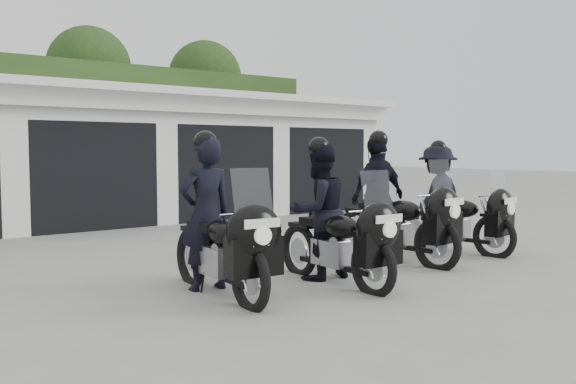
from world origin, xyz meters
TOP-DOWN VIEW (x-y plane):
  - ground at (0.00, 0.00)m, footprint 80.00×80.00m
  - garage_block at (-0.00, 8.06)m, footprint 16.40×6.80m
  - background_vegetation at (0.37, 12.92)m, footprint 20.00×3.90m
  - police_bike_a at (-0.92, -0.73)m, footprint 0.76×2.20m
  - police_bike_b at (0.52, -0.98)m, footprint 0.86×2.13m
  - police_bike_c at (2.20, -0.42)m, footprint 1.11×2.28m
  - police_bike_d at (3.57, -0.42)m, footprint 1.17×2.12m

SIDE VIEW (x-z plane):
  - ground at x=0.00m, z-range 0.00..0.00m
  - police_bike_a at x=-0.92m, z-range -0.20..1.72m
  - police_bike_b at x=0.52m, z-range -0.15..1.71m
  - police_bike_d at x=3.57m, z-range -0.14..1.71m
  - police_bike_c at x=2.20m, z-range -0.15..1.83m
  - garage_block at x=0.00m, z-range -0.06..2.90m
  - background_vegetation at x=0.37m, z-range -0.13..5.67m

